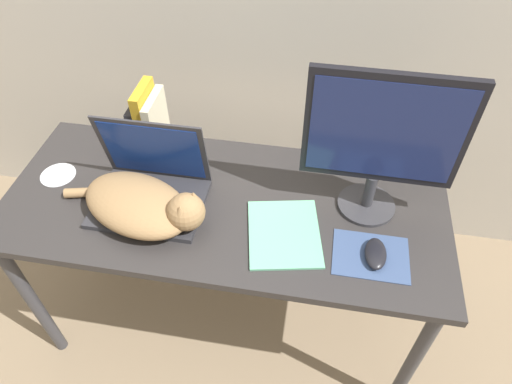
{
  "coord_description": "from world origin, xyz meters",
  "views": [
    {
      "loc": [
        0.28,
        -0.67,
        1.83
      ],
      "look_at": [
        0.11,
        0.28,
        0.84
      ],
      "focal_mm": 32.0,
      "sensor_mm": 36.0,
      "label": 1
    }
  ],
  "objects_px": {
    "external_monitor": "(382,141)",
    "computer_mouse": "(376,254)",
    "notepad": "(284,233)",
    "cat": "(143,205)",
    "cd_disc": "(58,175)",
    "laptop": "(151,187)",
    "book_row": "(148,122)"
  },
  "relations": [
    {
      "from": "computer_mouse",
      "to": "cd_disc",
      "type": "relative_size",
      "value": 0.96
    },
    {
      "from": "book_row",
      "to": "cd_disc",
      "type": "xyz_separation_m",
      "value": [
        -0.27,
        -0.2,
        -0.11
      ]
    },
    {
      "from": "laptop",
      "to": "cd_disc",
      "type": "distance_m",
      "value": 0.37
    },
    {
      "from": "book_row",
      "to": "notepad",
      "type": "distance_m",
      "value": 0.63
    },
    {
      "from": "book_row",
      "to": "cat",
      "type": "bearing_deg",
      "value": -74.63
    },
    {
      "from": "cat",
      "to": "book_row",
      "type": "xyz_separation_m",
      "value": [
        -0.09,
        0.34,
        0.05
      ]
    },
    {
      "from": "cd_disc",
      "to": "cat",
      "type": "bearing_deg",
      "value": -19.94
    },
    {
      "from": "external_monitor",
      "to": "laptop",
      "type": "bearing_deg",
      "value": -173.06
    },
    {
      "from": "notepad",
      "to": "cat",
      "type": "bearing_deg",
      "value": -179.05
    },
    {
      "from": "external_monitor",
      "to": "computer_mouse",
      "type": "relative_size",
      "value": 4.27
    },
    {
      "from": "notepad",
      "to": "laptop",
      "type": "bearing_deg",
      "value": 170.2
    },
    {
      "from": "computer_mouse",
      "to": "book_row",
      "type": "bearing_deg",
      "value": 155.35
    },
    {
      "from": "external_monitor",
      "to": "notepad",
      "type": "bearing_deg",
      "value": -146.84
    },
    {
      "from": "laptop",
      "to": "notepad",
      "type": "relative_size",
      "value": 1.15
    },
    {
      "from": "book_row",
      "to": "notepad",
      "type": "height_order",
      "value": "book_row"
    },
    {
      "from": "cd_disc",
      "to": "laptop",
      "type": "bearing_deg",
      "value": -7.74
    },
    {
      "from": "laptop",
      "to": "cd_disc",
      "type": "xyz_separation_m",
      "value": [
        -0.36,
        0.05,
        -0.05
      ]
    },
    {
      "from": "external_monitor",
      "to": "computer_mouse",
      "type": "height_order",
      "value": "external_monitor"
    },
    {
      "from": "cat",
      "to": "external_monitor",
      "type": "xyz_separation_m",
      "value": [
        0.68,
        0.17,
        0.22
      ]
    },
    {
      "from": "cat",
      "to": "external_monitor",
      "type": "relative_size",
      "value": 1.02
    },
    {
      "from": "computer_mouse",
      "to": "cd_disc",
      "type": "bearing_deg",
      "value": 171.24
    },
    {
      "from": "cat",
      "to": "computer_mouse",
      "type": "relative_size",
      "value": 4.34
    },
    {
      "from": "laptop",
      "to": "book_row",
      "type": "xyz_separation_m",
      "value": [
        -0.09,
        0.25,
        0.06
      ]
    },
    {
      "from": "cat",
      "to": "computer_mouse",
      "type": "distance_m",
      "value": 0.71
    },
    {
      "from": "cat",
      "to": "computer_mouse",
      "type": "bearing_deg",
      "value": -2.66
    },
    {
      "from": "book_row",
      "to": "laptop",
      "type": "bearing_deg",
      "value": -71.05
    },
    {
      "from": "notepad",
      "to": "book_row",
      "type": "bearing_deg",
      "value": 148.26
    },
    {
      "from": "computer_mouse",
      "to": "cd_disc",
      "type": "distance_m",
      "value": 1.09
    },
    {
      "from": "computer_mouse",
      "to": "notepad",
      "type": "xyz_separation_m",
      "value": [
        -0.27,
        0.04,
        -0.01
      ]
    },
    {
      "from": "laptop",
      "to": "book_row",
      "type": "relative_size",
      "value": 1.38
    },
    {
      "from": "notepad",
      "to": "cd_disc",
      "type": "relative_size",
      "value": 2.52
    },
    {
      "from": "laptop",
      "to": "notepad",
      "type": "xyz_separation_m",
      "value": [
        0.44,
        -0.08,
        -0.05
      ]
    }
  ]
}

